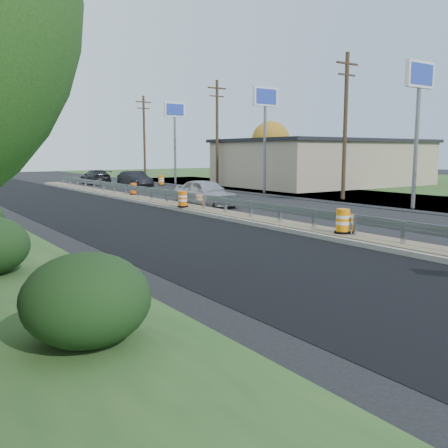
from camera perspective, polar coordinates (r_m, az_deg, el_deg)
ground at (r=19.51m, az=10.22°, el=-1.07°), size 140.00×140.00×0.00m
milled_overlay at (r=25.58m, az=-13.16°, el=1.04°), size 7.20×120.00×0.01m
median at (r=25.75m, az=-2.36°, el=1.53°), size 1.60×55.00×0.23m
guardrail at (r=26.53m, az=-3.52°, el=3.06°), size 0.10×46.15×0.72m
retail_building_near at (r=48.26m, az=11.40°, el=6.94°), size 18.50×12.50×4.27m
pylon_sign_south at (r=29.47m, az=21.41°, el=14.24°), size 2.20×0.30×7.90m
pylon_sign_mid at (r=38.36m, az=4.73°, el=13.24°), size 2.20×0.30×7.90m
pylon_sign_north at (r=49.98m, az=-5.67°, el=12.05°), size 2.20×0.30×7.90m
utility_pole_smid at (r=33.85m, az=13.69°, el=11.09°), size 1.90×0.26×9.40m
utility_pole_nmid at (r=45.29m, az=-0.79°, el=10.54°), size 1.90×0.26×9.40m
utility_pole_north at (r=58.37m, az=-9.10°, el=9.92°), size 1.90×0.26×9.40m
hedge_south at (r=8.43m, az=-15.46°, el=-8.25°), size 2.09×2.09×1.52m
tree_far_yellow at (r=61.97m, az=5.34°, el=9.51°), size 4.62×4.62×6.86m
barrel_median_near at (r=18.25m, az=13.43°, el=0.26°), size 0.60×0.60×0.88m
barrel_median_mid at (r=26.41m, az=-4.74°, el=2.82°), size 0.57×0.57×0.84m
barrel_median_far at (r=34.63m, az=-10.29°, el=3.95°), size 0.54×0.54×0.79m
barrel_shoulder_far at (r=47.55m, az=-7.18°, el=4.96°), size 0.64×0.64×0.95m
car_silver at (r=28.83m, az=-2.09°, el=3.60°), size 2.11×4.70×1.57m
car_dark_mid at (r=44.16m, az=-10.14°, el=5.02°), size 1.64×4.50×1.48m
car_dark_far at (r=50.31m, az=-14.46°, el=5.23°), size 2.27×4.96×1.41m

